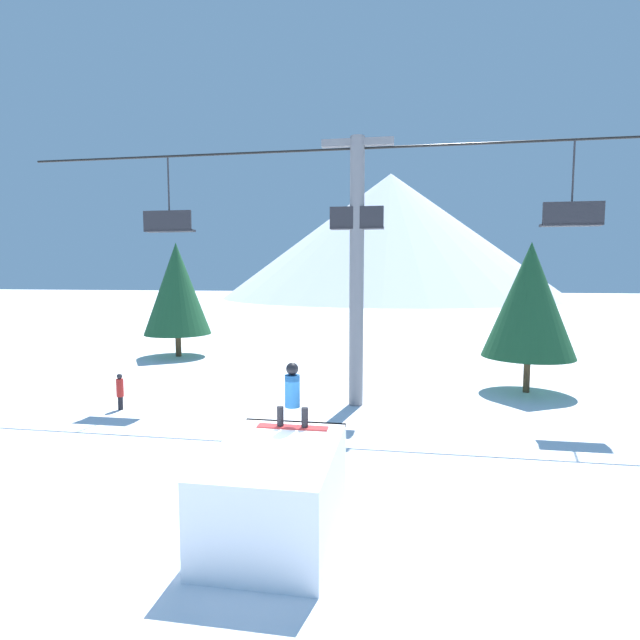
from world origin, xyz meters
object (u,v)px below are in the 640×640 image
Objects in this scene: distant_skier at (120,390)px; pine_tree_near at (530,300)px; snowboarder at (292,396)px; snow_ramp at (276,491)px.

pine_tree_near is at bearing 19.09° from distant_skier.
snowboarder is at bearing -122.72° from pine_tree_near.
distant_skier is (-7.19, 6.89, -0.11)m from snow_ramp.
pine_tree_near is at bearing 57.28° from snowboarder.
distant_skier is (-7.23, 5.74, -1.54)m from snowboarder.
snow_ramp is 1.83m from snowboarder.
snowboarder is at bearing 87.98° from snow_ramp.
snow_ramp is 2.63× the size of distant_skier.
snow_ramp is 2.31× the size of snowboarder.
snowboarder is 9.36m from distant_skier.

